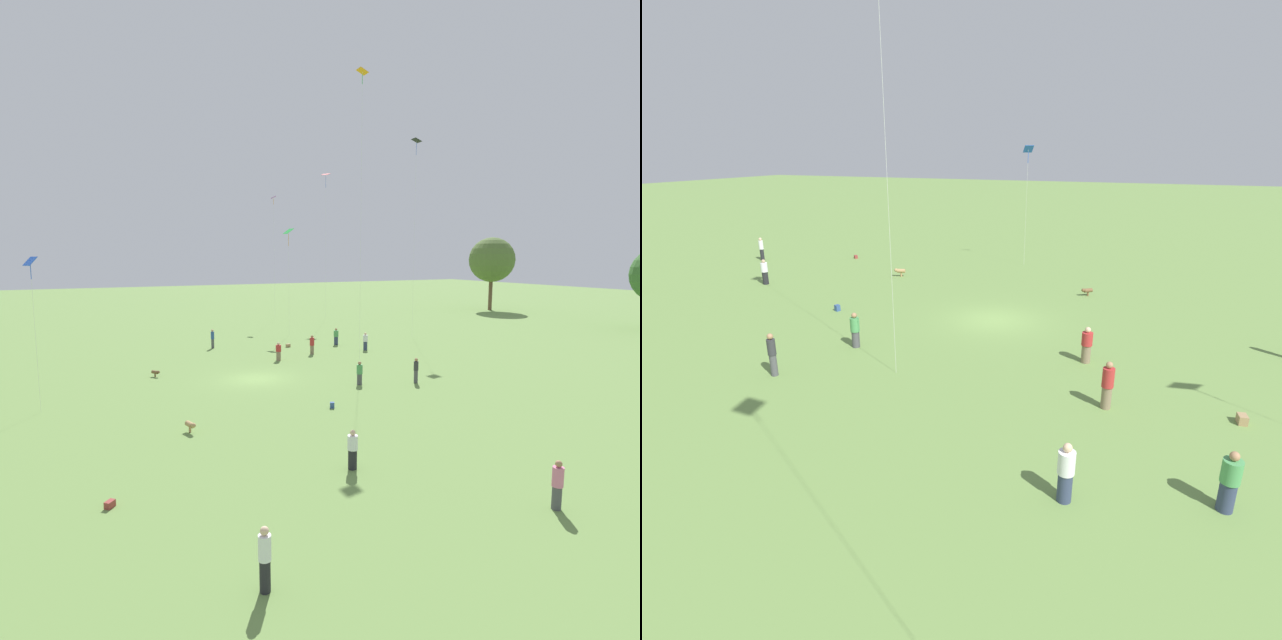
# 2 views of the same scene
# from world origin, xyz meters

# --- Properties ---
(ground_plane) EXTENTS (240.00, 240.00, 0.00)m
(ground_plane) POSITION_xyz_m (0.00, 0.00, 0.00)
(ground_plane) COLOR #6B8E47
(tree_0) EXTENTS (7.29, 7.29, 11.93)m
(tree_0) POSITION_xyz_m (-28.12, 49.88, 8.25)
(tree_0) COLOR brown
(tree_0) RESTS_ON ground_plane
(person_0) EXTENTS (0.53, 0.53, 1.68)m
(person_0) POSITION_xyz_m (-9.99, 11.71, 0.82)
(person_0) COLOR #333D5B
(person_0) RESTS_ON ground_plane
(person_1) EXTENTS (0.59, 0.59, 1.58)m
(person_1) POSITION_xyz_m (-5.31, 3.75, 0.76)
(person_1) COLOR #847056
(person_1) RESTS_ON ground_plane
(person_2) EXTENTS (0.35, 0.35, 1.84)m
(person_2) POSITION_xyz_m (22.23, -7.15, 0.93)
(person_2) COLOR #232328
(person_2) RESTS_ON ground_plane
(person_3) EXTENTS (0.43, 0.43, 1.78)m
(person_3) POSITION_xyz_m (22.53, 3.53, 0.89)
(person_3) COLOR #4C4C51
(person_3) RESTS_ON ground_plane
(person_4) EXTENTS (0.44, 0.44, 1.85)m
(person_4) POSITION_xyz_m (-13.44, 0.06, 0.95)
(person_4) COLOR #4C4C51
(person_4) RESTS_ON ground_plane
(person_5) EXTENTS (0.56, 0.56, 1.75)m
(person_5) POSITION_xyz_m (-6.59, 7.48, 0.86)
(person_5) COLOR #847056
(person_5) RESTS_ON ground_plane
(person_6) EXTENTS (0.52, 0.52, 1.63)m
(person_6) POSITION_xyz_m (4.65, 5.93, 0.80)
(person_6) COLOR #4C4C51
(person_6) RESTS_ON ground_plane
(person_7) EXTENTS (0.36, 0.36, 1.78)m
(person_7) POSITION_xyz_m (5.96, 9.73, 0.91)
(person_7) COLOR #4C4C51
(person_7) RESTS_ON ground_plane
(person_8) EXTENTS (0.56, 0.56, 1.69)m
(person_8) POSITION_xyz_m (16.52, -1.29, 0.83)
(person_8) COLOR #232328
(person_8) RESTS_ON ground_plane
(person_9) EXTENTS (0.56, 0.56, 1.69)m
(person_9) POSITION_xyz_m (-6.20, 12.86, 0.82)
(person_9) COLOR #333D5B
(person_9) RESTS_ON ground_plane
(kite_1) EXTENTS (1.15, 1.02, 11.89)m
(kite_1) POSITION_xyz_m (-18.00, 9.89, 11.19)
(kite_1) COLOR green
(kite_1) RESTS_ON ground_plane
(kite_2) EXTENTS (0.85, 0.80, 8.81)m
(kite_2) POSITION_xyz_m (2.15, -13.57, 8.12)
(kite_2) COLOR blue
(kite_2) RESTS_ON ground_plane
(kite_3) EXTENTS (0.94, 0.89, 21.16)m
(kite_3) POSITION_xyz_m (-10.93, 21.68, 19.60)
(kite_3) COLOR black
(kite_3) RESTS_ON ground_plane
(kite_4) EXTENTS (1.40, 1.39, 20.18)m
(kite_4) POSITION_xyz_m (-29.30, 20.06, 18.97)
(kite_4) COLOR red
(kite_4) RESTS_ON ground_plane
(kite_5) EXTENTS (0.92, 0.88, 16.92)m
(kite_5) POSITION_xyz_m (-30.96, 13.00, 15.49)
(kite_5) COLOR purple
(kite_5) RESTS_ON ground_plane
(kite_6) EXTENTS (0.73, 0.68, 21.99)m
(kite_6) POSITION_xyz_m (1.60, 7.69, 19.70)
(kite_6) COLOR orange
(kite_6) RESTS_ON ground_plane
(dog_0) EXTENTS (0.78, 0.44, 0.58)m
(dog_0) POSITION_xyz_m (9.24, -6.52, 0.41)
(dog_0) COLOR tan
(dog_0) RESTS_ON ground_plane
(dog_1) EXTENTS (0.65, 0.57, 0.49)m
(dog_1) POSITION_xyz_m (-3.77, -6.49, 0.34)
(dog_1) COLOR brown
(dog_1) RESTS_ON ground_plane
(picnic_bag_0) EXTENTS (0.42, 0.41, 0.25)m
(picnic_bag_0) POSITION_xyz_m (15.64, -10.62, 0.13)
(picnic_bag_0) COLOR #933833
(picnic_bag_0) RESTS_ON ground_plane
(picnic_bag_1) EXTENTS (0.34, 0.32, 0.34)m
(picnic_bag_1) POSITION_xyz_m (8.63, 1.78, 0.17)
(picnic_bag_1) COLOR #33518C
(picnic_bag_1) RESTS_ON ground_plane
(picnic_bag_2) EXTENTS (0.34, 0.44, 0.31)m
(picnic_bag_2) POSITION_xyz_m (-10.87, 6.87, 0.16)
(picnic_bag_2) COLOR #A58459
(picnic_bag_2) RESTS_ON ground_plane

